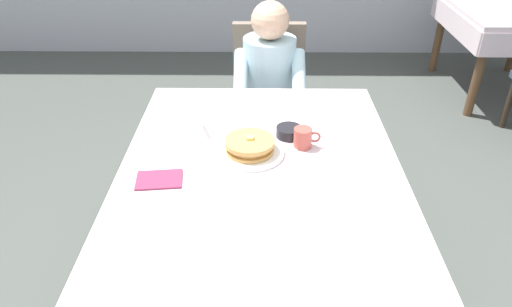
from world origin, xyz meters
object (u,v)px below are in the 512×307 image
at_px(plate_breakfast, 251,152).
at_px(knife_right_of_plate, 298,156).
at_px(cup_coffee, 304,138).
at_px(spoon_near_edge, 261,196).
at_px(fork_left_of_plate, 204,155).
at_px(diner_person, 270,81).
at_px(dining_table_main, 261,188).
at_px(chair_diner, 269,92).
at_px(syrup_pitcher, 204,131).
at_px(background_table_far, 510,21).
at_px(breakfast_stack, 250,145).
at_px(bowl_butter, 290,132).

distance_m(plate_breakfast, knife_right_of_plate, 0.19).
height_order(cup_coffee, spoon_near_edge, cup_coffee).
height_order(fork_left_of_plate, knife_right_of_plate, same).
bearing_deg(diner_person, fork_left_of_plate, 73.10).
distance_m(dining_table_main, chair_diner, 1.18).
xyz_separation_m(cup_coffee, syrup_pitcher, (-0.42, 0.07, -0.01)).
bearing_deg(chair_diner, spoon_near_edge, 88.00).
xyz_separation_m(chair_diner, diner_person, (-0.00, -0.16, 0.14)).
relative_size(chair_diner, background_table_far, 0.83).
bearing_deg(knife_right_of_plate, cup_coffee, -23.87).
xyz_separation_m(diner_person, syrup_pitcher, (-0.29, -0.78, 0.11)).
bearing_deg(dining_table_main, breakfast_stack, 112.79).
height_order(fork_left_of_plate, spoon_near_edge, same).
relative_size(diner_person, bowl_butter, 10.18).
bearing_deg(background_table_far, fork_left_of_plate, -134.98).
bearing_deg(bowl_butter, knife_right_of_plate, -81.06).
height_order(chair_diner, plate_breakfast, chair_diner).
distance_m(diner_person, plate_breakfast, 0.91).
relative_size(diner_person, plate_breakfast, 4.00).
distance_m(dining_table_main, diner_person, 1.01).
height_order(knife_right_of_plate, spoon_near_edge, same).
relative_size(diner_person, breakfast_stack, 5.53).
height_order(plate_breakfast, bowl_butter, bowl_butter).
bearing_deg(chair_diner, dining_table_main, 87.72).
xyz_separation_m(syrup_pitcher, knife_right_of_plate, (0.39, -0.14, -0.04)).
distance_m(syrup_pitcher, fork_left_of_plate, 0.15).
height_order(diner_person, fork_left_of_plate, diner_person).
relative_size(breakfast_stack, spoon_near_edge, 1.35).
bearing_deg(spoon_near_edge, dining_table_main, 89.03).
xyz_separation_m(breakfast_stack, knife_right_of_plate, (0.19, -0.02, -0.04)).
distance_m(breakfast_stack, knife_right_of_plate, 0.20).
xyz_separation_m(breakfast_stack, bowl_butter, (0.17, 0.15, -0.02)).
bearing_deg(cup_coffee, background_table_far, 49.71).
bearing_deg(diner_person, spoon_near_edge, 87.74).
distance_m(breakfast_stack, cup_coffee, 0.23).
bearing_deg(fork_left_of_plate, cup_coffee, -74.27).
bearing_deg(cup_coffee, syrup_pitcher, 171.10).
relative_size(breakfast_stack, knife_right_of_plate, 1.01).
distance_m(diner_person, background_table_far, 2.41).
xyz_separation_m(dining_table_main, knife_right_of_plate, (0.15, 0.09, 0.09)).
distance_m(diner_person, breakfast_stack, 0.92).
xyz_separation_m(breakfast_stack, background_table_far, (2.09, 2.26, -0.16)).
relative_size(chair_diner, plate_breakfast, 3.32).
bearing_deg(chair_diner, syrup_pitcher, 72.52).
xyz_separation_m(chair_diner, syrup_pitcher, (-0.29, -0.94, 0.25)).
bearing_deg(dining_table_main, diner_person, 87.37).
distance_m(plate_breakfast, cup_coffee, 0.23).
bearing_deg(syrup_pitcher, plate_breakfast, -30.97).
relative_size(cup_coffee, spoon_near_edge, 0.75).
height_order(breakfast_stack, spoon_near_edge, breakfast_stack).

